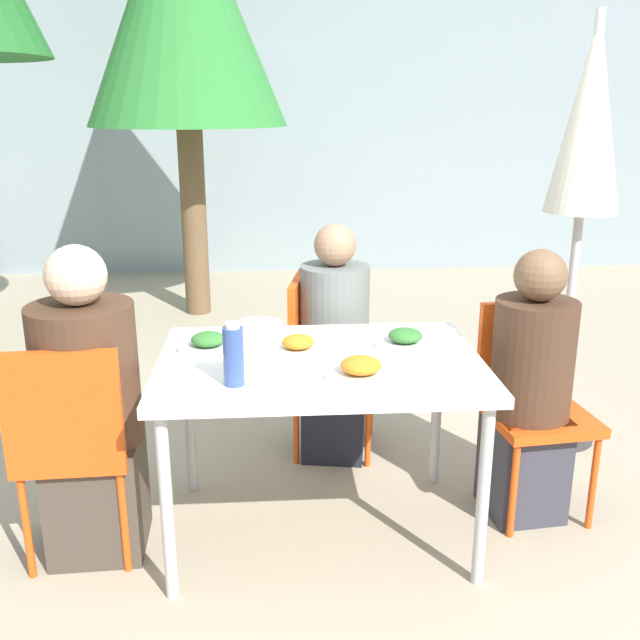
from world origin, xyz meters
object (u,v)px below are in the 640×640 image
at_px(drinking_cup, 238,358).
at_px(tree_behind_left, 183,1).
at_px(chair_left, 73,437).
at_px(salad_bowl, 260,330).
at_px(chair_right, 531,391).
at_px(closed_umbrella, 587,139).
at_px(bottle, 233,355).
at_px(chair_far, 319,352).
at_px(person_right, 529,394).
at_px(person_far, 334,350).
at_px(person_left, 90,415).

xyz_separation_m(drinking_cup, tree_behind_left, (-0.48, 3.32, 1.57)).
bearing_deg(chair_left, salad_bowl, 27.97).
height_order(chair_right, closed_umbrella, closed_umbrella).
distance_m(bottle, drinking_cup, 0.13).
bearing_deg(chair_far, tree_behind_left, -151.81).
xyz_separation_m(person_right, drinking_cup, (-1.15, -0.21, 0.26)).
distance_m(chair_left, closed_umbrella, 2.54).
xyz_separation_m(closed_umbrella, salad_bowl, (-1.50, -0.48, -0.73)).
bearing_deg(person_far, chair_far, -121.94).
bearing_deg(person_right, bottle, 9.58).
xyz_separation_m(chair_left, salad_bowl, (0.67, 0.39, 0.26)).
relative_size(person_right, bottle, 5.11).
relative_size(chair_left, salad_bowl, 4.58).
xyz_separation_m(chair_far, closed_umbrella, (1.23, 0.03, 0.99)).
bearing_deg(tree_behind_left, person_right, -62.28).
bearing_deg(bottle, person_far, 65.02).
bearing_deg(bottle, chair_left, 168.68).
relative_size(person_left, closed_umbrella, 0.58).
bearing_deg(tree_behind_left, chair_left, -92.01).
relative_size(closed_umbrella, drinking_cup, 19.82).
xyz_separation_m(person_right, chair_far, (-0.81, 0.64, -0.02)).
distance_m(person_left, person_far, 1.20).
xyz_separation_m(chair_right, person_far, (-0.78, 0.49, 0.03)).
height_order(chair_far, tree_behind_left, tree_behind_left).
distance_m(chair_far, drinking_cup, 0.95).
height_order(person_right, bottle, person_right).
bearing_deg(drinking_cup, person_far, 62.02).
distance_m(person_left, closed_umbrella, 2.46).
bearing_deg(person_far, tree_behind_left, -150.80).
bearing_deg(chair_far, drinking_cup, -12.45).
height_order(bottle, tree_behind_left, tree_behind_left).
height_order(closed_umbrella, bottle, closed_umbrella).
bearing_deg(closed_umbrella, person_left, -159.55).
distance_m(chair_far, salad_bowl, 0.59).
bearing_deg(person_right, chair_left, 0.56).
relative_size(person_right, chair_far, 1.30).
xyz_separation_m(person_left, chair_far, (0.90, 0.77, -0.05)).
relative_size(chair_left, person_far, 0.76).
bearing_deg(chair_right, chair_far, -39.32).
bearing_deg(drinking_cup, tree_behind_left, 98.26).
xyz_separation_m(closed_umbrella, tree_behind_left, (-2.06, 2.45, 0.87)).
height_order(chair_left, chair_far, same).
xyz_separation_m(person_left, person_far, (0.97, 0.70, -0.02)).
bearing_deg(bottle, salad_bowl, 81.22).
distance_m(person_left, salad_bowl, 0.73).
height_order(chair_right, drinking_cup, chair_right).
xyz_separation_m(chair_right, salad_bowl, (-1.12, 0.09, 0.26)).
distance_m(closed_umbrella, drinking_cup, 1.93).
relative_size(person_left, chair_far, 1.37).
bearing_deg(chair_left, person_right, 4.55).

